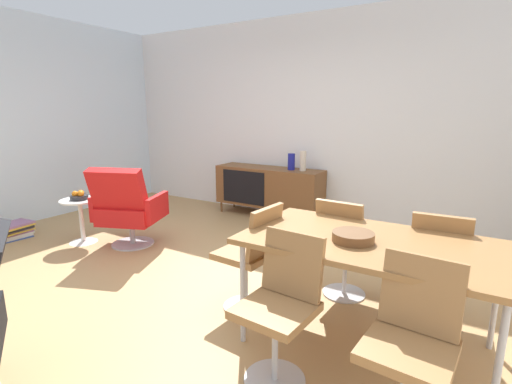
% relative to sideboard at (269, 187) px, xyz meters
% --- Properties ---
extents(ground_plane, '(8.32, 8.32, 0.00)m').
position_rel_sideboard_xyz_m(ground_plane, '(0.45, -2.30, -0.44)').
color(ground_plane, tan).
extents(wall_back, '(6.80, 0.12, 2.80)m').
position_rel_sideboard_xyz_m(wall_back, '(0.45, 0.30, 0.96)').
color(wall_back, white).
rests_on(wall_back, ground_plane).
extents(sideboard, '(1.60, 0.45, 0.72)m').
position_rel_sideboard_xyz_m(sideboard, '(0.00, 0.00, 0.00)').
color(sideboard, brown).
rests_on(sideboard, ground_plane).
extents(vase_cobalt, '(0.10, 0.10, 0.23)m').
position_rel_sideboard_xyz_m(vase_cobalt, '(0.36, 0.00, 0.39)').
color(vase_cobalt, navy).
rests_on(vase_cobalt, sideboard).
extents(vase_sculptural_dark, '(0.09, 0.09, 0.27)m').
position_rel_sideboard_xyz_m(vase_sculptural_dark, '(0.53, 0.00, 0.42)').
color(vase_sculptural_dark, beige).
rests_on(vase_sculptural_dark, sideboard).
extents(dining_table, '(1.60, 0.90, 0.74)m').
position_rel_sideboard_xyz_m(dining_table, '(2.09, -2.39, 0.26)').
color(dining_table, olive).
rests_on(dining_table, ground_plane).
extents(wooden_bowl_on_table, '(0.26, 0.26, 0.06)m').
position_rel_sideboard_xyz_m(wooden_bowl_on_table, '(2.00, -2.47, 0.33)').
color(wooden_bowl_on_table, brown).
rests_on(wooden_bowl_on_table, dining_table).
extents(dining_chair_near_window, '(0.45, 0.43, 0.86)m').
position_rel_sideboard_xyz_m(dining_chair_near_window, '(1.20, -2.39, 0.03)').
color(dining_chair_near_window, '#9E7042').
rests_on(dining_chair_near_window, ground_plane).
extents(dining_chair_front_left, '(0.43, 0.45, 0.86)m').
position_rel_sideboard_xyz_m(dining_chair_front_left, '(1.75, -2.95, 0.03)').
color(dining_chair_front_left, '#9E7042').
rests_on(dining_chair_front_left, ground_plane).
extents(dining_chair_back_right, '(0.42, 0.45, 0.86)m').
position_rel_sideboard_xyz_m(dining_chair_back_right, '(2.45, -1.83, 0.03)').
color(dining_chair_back_right, '#9E7042').
rests_on(dining_chair_back_right, ground_plane).
extents(dining_chair_back_left, '(0.42, 0.45, 0.86)m').
position_rel_sideboard_xyz_m(dining_chair_back_left, '(1.74, -1.83, 0.03)').
color(dining_chair_back_left, '#9E7042').
rests_on(dining_chair_back_left, ground_plane).
extents(dining_chair_front_right, '(0.43, 0.45, 0.86)m').
position_rel_sideboard_xyz_m(dining_chair_front_right, '(2.45, -2.95, 0.03)').
color(dining_chair_front_right, '#9E7042').
rests_on(dining_chair_front_right, ground_plane).
extents(lounge_chair_red, '(0.85, 0.83, 0.95)m').
position_rel_sideboard_xyz_m(lounge_chair_red, '(-0.74, -1.94, 0.03)').
color(lounge_chair_red, red).
rests_on(lounge_chair_red, ground_plane).
extents(side_table_round, '(0.44, 0.44, 0.52)m').
position_rel_sideboard_xyz_m(side_table_round, '(-1.33, -2.12, -0.12)').
color(side_table_round, white).
rests_on(side_table_round, ground_plane).
extents(fruit_bowl, '(0.20, 0.20, 0.11)m').
position_rel_sideboard_xyz_m(fruit_bowl, '(-1.33, -2.12, 0.12)').
color(fruit_bowl, '#262628').
rests_on(fruit_bowl, side_table_round).
extents(magazine_stack, '(0.33, 0.41, 0.19)m').
position_rel_sideboard_xyz_m(magazine_stack, '(-2.18, -2.48, -0.34)').
color(magazine_stack, '#334C8C').
rests_on(magazine_stack, ground_plane).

